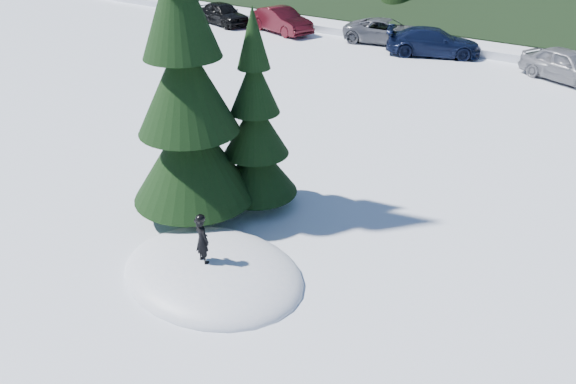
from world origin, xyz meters
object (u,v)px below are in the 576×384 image
Objects in this scene: car_0 at (223,13)px; car_3 at (433,42)px; child_skier at (202,240)px; car_4 at (568,66)px; car_1 at (281,20)px; spruce_tall at (187,96)px; spruce_short at (256,134)px; car_2 at (387,31)px.

car_0 is 14.06m from car_3.
car_0 is (-17.51, 20.62, -0.34)m from child_skier.
car_3 is 6.80m from car_4.
car_3 is at bearing -72.07° from car_1.
car_1 is (-13.10, 20.94, -0.30)m from child_skier.
car_3 is (-1.30, 19.24, -2.61)m from spruce_tall.
spruce_short reaches higher than car_3.
car_4 is at bearing 75.36° from spruce_short.
car_1 is at bearing -70.82° from car_0.
car_1 is at bearing 120.01° from spruce_tall.
car_0 reaches higher than car_2.
car_0 is (-15.35, 18.62, -2.62)m from spruce_tall.
child_skier is 0.25× the size of car_1.
child_skier is at bearing -174.07° from car_2.
spruce_tall is 22.02m from car_1.
child_skier reaches higher than car_1.
car_0 is at bearing 129.50° from spruce_tall.
spruce_short is at bearing -170.26° from car_4.
car_0 is at bearing -36.24° from child_skier.
spruce_tall is 2.08× the size of car_0.
car_3 reaches higher than car_2.
car_4 is (20.80, -0.18, 0.04)m from car_0.
car_2 is at bearing 106.27° from spruce_short.
spruce_short reaches higher than car_4.
child_skier is at bearing -131.83° from car_1.
child_skier is 21.52m from car_3.
child_skier is 0.26× the size of car_4.
car_1 is 16.40m from car_4.
child_skier reaches higher than car_0.
car_1 reaches higher than car_2.
spruce_tall is 7.67× the size of child_skier.
spruce_tall reaches higher than car_0.
car_2 is at bearing 104.22° from car_4.
spruce_short is 19.66m from car_2.
car_4 is at bearing -85.72° from child_skier.
spruce_tall reaches higher than car_1.
car_4 is (16.39, -0.51, 0.00)m from car_1.
spruce_short is 4.79× the size of child_skier.
spruce_short is at bearing -57.77° from child_skier.
car_3 is at bearing -67.32° from child_skier.
car_1 is 9.64m from car_3.
spruce_tall is at bearing 161.53° from car_3.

